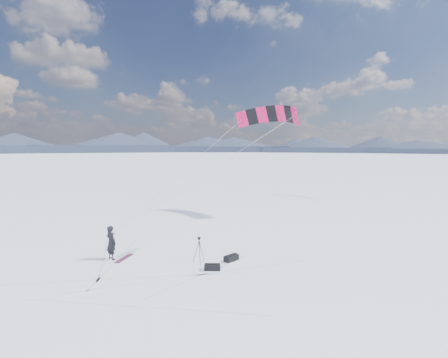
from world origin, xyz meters
TOP-DOWN VIEW (x-y plane):
  - ground at (0.00, 0.00)m, footprint 1800.00×1800.00m
  - horizon_hills at (-0.00, -0.00)m, footprint 704.00×704.42m
  - snow_tracks at (-0.65, -0.35)m, footprint 14.76×10.25m
  - snowkiter at (-1.80, 2.07)m, footprint 0.62×0.76m
  - snowboard at (-1.24, 1.79)m, footprint 1.24×1.16m
  - tripod at (1.82, -0.89)m, footprint 0.60×0.62m
  - gear_bag_a at (3.37, -1.51)m, footprint 0.85×0.53m
  - gear_bag_b at (1.91, -2.06)m, footprint 0.84×0.73m
  - power_kite at (12.87, 6.87)m, footprint 15.99×7.69m

SIDE VIEW (x-z plane):
  - ground at x=0.00m, z-range 0.00..0.00m
  - snowkiter at x=-1.80m, z-range -0.89..0.89m
  - snow_tracks at x=-0.65m, z-range 0.00..0.01m
  - snowboard at x=-1.24m, z-range 0.00..0.04m
  - gear_bag_b at x=1.91m, z-range -0.02..0.33m
  - gear_bag_a at x=3.37m, z-range -0.02..0.33m
  - tripod at x=1.82m, z-range 0.19..1.55m
  - horizon_hills at x=0.00m, z-range -0.72..8.71m
  - power_kite at x=12.87m, z-range 4.47..12.56m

